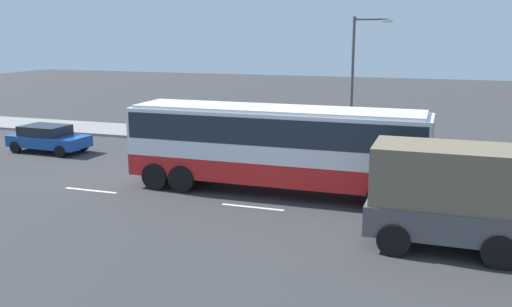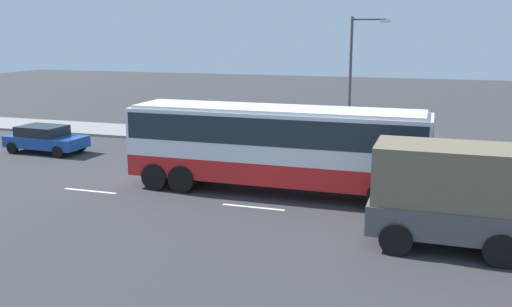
{
  "view_description": "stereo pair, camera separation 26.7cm",
  "coord_description": "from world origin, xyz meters",
  "px_view_note": "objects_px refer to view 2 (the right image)",
  "views": [
    {
      "loc": [
        6.41,
        -21.62,
        6.3
      ],
      "look_at": [
        -0.4,
        -1.39,
        1.65
      ],
      "focal_mm": 38.95,
      "sensor_mm": 36.0,
      "label": 1
    },
    {
      "loc": [
        6.16,
        -21.7,
        6.3
      ],
      "look_at": [
        -0.4,
        -1.39,
        1.65
      ],
      "focal_mm": 38.95,
      "sensor_mm": 36.0,
      "label": 2
    }
  ],
  "objects_px": {
    "coach_bus": "(275,140)",
    "street_lamp": "(354,74)",
    "pedestrian_near_curb": "(396,132)",
    "car_blue_saloon": "(45,138)",
    "cargo_truck": "(500,198)",
    "pedestrian_at_crossing": "(256,125)"
  },
  "relations": [
    {
      "from": "pedestrian_at_crossing",
      "to": "pedestrian_near_curb",
      "type": "bearing_deg",
      "value": 30.95
    },
    {
      "from": "pedestrian_at_crossing",
      "to": "street_lamp",
      "type": "relative_size",
      "value": 0.25
    },
    {
      "from": "car_blue_saloon",
      "to": "street_lamp",
      "type": "distance_m",
      "value": 16.86
    },
    {
      "from": "coach_bus",
      "to": "street_lamp",
      "type": "height_order",
      "value": "street_lamp"
    },
    {
      "from": "cargo_truck",
      "to": "street_lamp",
      "type": "relative_size",
      "value": 1.12
    },
    {
      "from": "cargo_truck",
      "to": "street_lamp",
      "type": "xyz_separation_m",
      "value": [
        -6.12,
        12.97,
        2.54
      ]
    },
    {
      "from": "car_blue_saloon",
      "to": "pedestrian_at_crossing",
      "type": "distance_m",
      "value": 11.47
    },
    {
      "from": "car_blue_saloon",
      "to": "coach_bus",
      "type": "bearing_deg",
      "value": -11.64
    },
    {
      "from": "pedestrian_at_crossing",
      "to": "cargo_truck",
      "type": "bearing_deg",
      "value": -23.48
    },
    {
      "from": "cargo_truck",
      "to": "car_blue_saloon",
      "type": "distance_m",
      "value": 23.02
    },
    {
      "from": "car_blue_saloon",
      "to": "pedestrian_near_curb",
      "type": "bearing_deg",
      "value": 21.82
    },
    {
      "from": "street_lamp",
      "to": "cargo_truck",
      "type": "bearing_deg",
      "value": -64.76
    },
    {
      "from": "coach_bus",
      "to": "pedestrian_near_curb",
      "type": "bearing_deg",
      "value": 67.45
    },
    {
      "from": "cargo_truck",
      "to": "pedestrian_near_curb",
      "type": "bearing_deg",
      "value": 106.05
    },
    {
      "from": "coach_bus",
      "to": "car_blue_saloon",
      "type": "relative_size",
      "value": 2.74
    },
    {
      "from": "pedestrian_near_curb",
      "to": "car_blue_saloon",
      "type": "bearing_deg",
      "value": 158.82
    },
    {
      "from": "car_blue_saloon",
      "to": "street_lamp",
      "type": "xyz_separation_m",
      "value": [
        15.6,
        5.4,
        3.43
      ]
    },
    {
      "from": "coach_bus",
      "to": "cargo_truck",
      "type": "height_order",
      "value": "coach_bus"
    },
    {
      "from": "cargo_truck",
      "to": "coach_bus",
      "type": "bearing_deg",
      "value": 153.17
    },
    {
      "from": "pedestrian_near_curb",
      "to": "street_lamp",
      "type": "relative_size",
      "value": 0.22
    },
    {
      "from": "coach_bus",
      "to": "street_lamp",
      "type": "relative_size",
      "value": 1.71
    },
    {
      "from": "coach_bus",
      "to": "pedestrian_at_crossing",
      "type": "xyz_separation_m",
      "value": [
        -3.67,
        8.87,
        -0.98
      ]
    }
  ]
}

